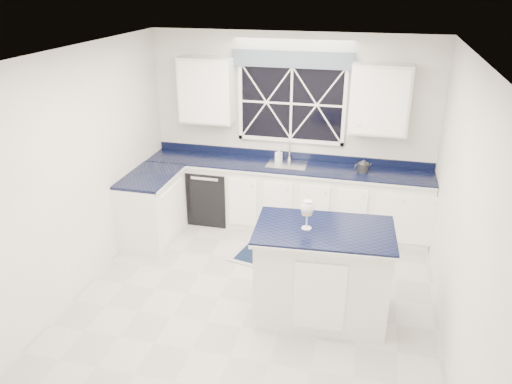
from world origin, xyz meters
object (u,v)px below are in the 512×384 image
(faucet, at_px, (289,150))
(soap_bottle, at_px, (279,154))
(island, at_px, (322,273))
(dishwasher, at_px, (213,192))
(kettle, at_px, (363,166))
(wine_glass, at_px, (307,210))

(faucet, relative_size, soap_bottle, 1.75)
(faucet, height_order, island, faucet)
(dishwasher, height_order, faucet, faucet)
(kettle, distance_m, wine_glass, 2.06)
(dishwasher, relative_size, faucet, 2.72)
(island, relative_size, wine_glass, 4.76)
(dishwasher, distance_m, faucet, 1.31)
(dishwasher, height_order, wine_glass, wine_glass)
(faucet, xyz_separation_m, soap_bottle, (-0.15, -0.01, -0.07))
(dishwasher, distance_m, kettle, 2.23)
(dishwasher, xyz_separation_m, kettle, (2.14, -0.01, 0.61))
(dishwasher, height_order, kettle, kettle)
(wine_glass, bearing_deg, soap_bottle, 108.33)
(dishwasher, distance_m, wine_glass, 2.74)
(faucet, bearing_deg, dishwasher, -169.98)
(island, height_order, soap_bottle, soap_bottle)
(island, bearing_deg, dishwasher, 129.47)
(kettle, bearing_deg, soap_bottle, 145.69)
(island, xyz_separation_m, soap_bottle, (-0.90, 2.15, 0.50))
(soap_bottle, bearing_deg, wine_glass, -71.67)
(faucet, distance_m, soap_bottle, 0.17)
(kettle, bearing_deg, island, -123.30)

